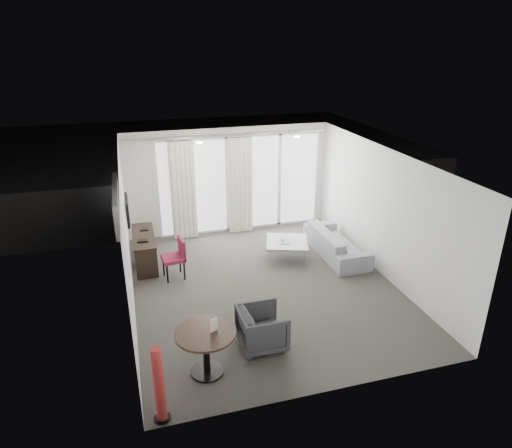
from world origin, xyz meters
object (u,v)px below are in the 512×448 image
object	(u,v)px
desk	(145,250)
desk_chair	(173,259)
rattan_chair_a	(240,205)
rattan_chair_b	(283,182)
round_table	(206,352)
coffee_table	(287,249)
red_lamp	(159,385)
tub_armchair	(262,328)
sofa	(336,243)

from	to	relation	value
desk	desk_chair	bearing A→B (deg)	-55.94
rattan_chair_a	rattan_chair_b	size ratio (longest dim) A/B	0.87
round_table	coffee_table	size ratio (longest dim) A/B	1.00
desk	red_lamp	distance (m)	4.50
rattan_chair_b	red_lamp	bearing A→B (deg)	-99.52
tub_armchair	rattan_chair_a	bearing A→B (deg)	-11.14
red_lamp	rattan_chair_b	xyz separation A→B (m)	(4.44, 8.01, -0.12)
round_table	rattan_chair_b	bearing A→B (deg)	62.97
desk	coffee_table	xyz separation A→B (m)	(3.04, -0.56, -0.14)
tub_armchair	rattan_chair_b	world-z (taller)	rattan_chair_b
desk	coffee_table	bearing A→B (deg)	-10.46
desk	rattan_chair_b	distance (m)	5.61
desk_chair	rattan_chair_a	distance (m)	3.53
sofa	rattan_chair_b	distance (m)	4.25
desk_chair	coffee_table	distance (m)	2.54
coffee_table	sofa	distance (m)	1.13
red_lamp	sofa	world-z (taller)	red_lamp
desk	rattan_chair_b	bearing A→B (deg)	38.82
rattan_chair_a	rattan_chair_b	bearing A→B (deg)	27.14
sofa	tub_armchair	bearing A→B (deg)	136.50
desk	rattan_chair_a	xyz separation A→B (m)	(2.63, 2.06, 0.05)
desk	rattan_chair_a	size ratio (longest dim) A/B	1.88
desk	rattan_chair_a	bearing A→B (deg)	38.11
red_lamp	round_table	bearing A→B (deg)	44.85
coffee_table	desk	bearing A→B (deg)	169.54
round_table	rattan_chair_b	world-z (taller)	rattan_chair_b
desk_chair	rattan_chair_b	xyz separation A→B (m)	(3.85, 4.29, 0.02)
red_lamp	rattan_chair_a	size ratio (longest dim) A/B	1.45
desk_chair	coffee_table	bearing A→B (deg)	-2.18
tub_armchair	rattan_chair_b	distance (m)	7.46
rattan_chair_a	rattan_chair_b	xyz separation A→B (m)	(1.74, 1.45, 0.06)
desk_chair	tub_armchair	world-z (taller)	desk_chair
desk	rattan_chair_b	size ratio (longest dim) A/B	1.64
desk	tub_armchair	distance (m)	3.77
coffee_table	rattan_chair_b	bearing A→B (deg)	71.91
round_table	tub_armchair	bearing A→B (deg)	21.04
rattan_chair_b	desk_chair	bearing A→B (deg)	-112.42
desk	round_table	distance (m)	3.83
desk_chair	rattan_chair_b	world-z (taller)	rattan_chair_b
desk_chair	round_table	xyz separation A→B (m)	(0.13, -3.01, -0.07)
round_table	tub_armchair	world-z (taller)	round_table
desk	round_table	size ratio (longest dim) A/B	1.63
round_table	rattan_chair_b	size ratio (longest dim) A/B	1.01
round_table	red_lamp	world-z (taller)	red_lamp
desk	sofa	distance (m)	4.22
round_table	coffee_table	world-z (taller)	round_table
desk_chair	tub_armchair	size ratio (longest dim) A/B	1.16
desk_chair	red_lamp	world-z (taller)	red_lamp
coffee_table	rattan_chair_b	distance (m)	4.30
round_table	red_lamp	size ratio (longest dim) A/B	0.80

